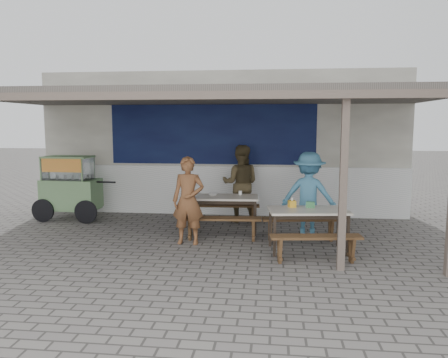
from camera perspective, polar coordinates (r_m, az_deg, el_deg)
ground at (r=7.98m, az=-3.19°, el=-9.01°), size 60.00×60.00×0.00m
back_wall at (r=11.22m, az=-0.15°, el=4.63°), size 9.00×1.28×3.50m
warung_roof at (r=8.56m, az=-2.18°, el=10.48°), size 9.00×4.21×2.81m
table_left at (r=8.98m, az=-0.07°, el=-2.76°), size 1.46×0.79×0.75m
bench_left_street at (r=8.39m, az=-0.33°, el=-5.79°), size 1.53×0.37×0.45m
bench_left_wall at (r=9.70m, az=0.15°, el=-4.00°), size 1.53×0.37×0.45m
table_right at (r=7.77m, az=10.93°, el=-4.47°), size 1.44×0.90×0.75m
bench_right_street at (r=7.23m, az=11.91°, el=-8.11°), size 1.48×0.47×0.45m
bench_right_wall at (r=8.47m, az=9.98°, el=-5.79°), size 1.48×0.47×0.45m
vendor_cart at (r=10.73m, az=-19.46°, el=-0.79°), size 1.89×0.77×1.49m
patron_street_side at (r=8.12m, az=-4.69°, el=-2.81°), size 0.60×0.40×1.64m
patron_wall_side at (r=9.95m, az=2.18°, el=-0.58°), size 0.87×0.68×1.75m
patron_right_table at (r=8.75m, az=11.02°, el=-2.03°), size 1.20×0.85×1.68m
tissue_box at (r=7.89m, az=8.87°, el=-3.22°), size 0.15×0.15×0.12m
donation_box at (r=7.92m, az=11.22°, el=-3.31°), size 0.16×0.12×0.10m
condiment_jar at (r=9.15m, az=2.14°, el=-1.81°), size 0.07×0.07×0.08m
condiment_bowl at (r=9.09m, az=-1.41°, el=-1.98°), size 0.23×0.23×0.05m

